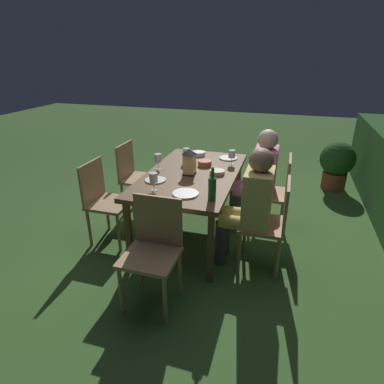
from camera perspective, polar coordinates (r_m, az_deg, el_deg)
ground_plane at (r=3.65m, az=0.00°, el=-7.34°), size 16.00×16.00×0.00m
dining_table at (r=3.36m, az=0.00°, el=2.53°), size 1.61×0.91×0.73m
chair_side_left_b at (r=3.46m, az=-15.38°, el=-1.05°), size 0.42×0.40×0.87m
chair_side_left_a at (r=4.04m, az=-10.13°, el=3.06°), size 0.42×0.40×0.87m
chair_side_right_a at (r=3.64m, az=14.59°, el=0.32°), size 0.42×0.40×0.87m
person_in_pink at (r=3.59m, az=11.73°, el=2.90°), size 0.38×0.47×1.15m
chair_side_right_b at (r=2.99m, az=13.80°, el=-4.98°), size 0.42×0.40×0.87m
person_in_mustard at (r=2.93m, az=10.28°, el=-1.91°), size 0.38×0.47×1.15m
chair_head_far at (r=2.56m, az=-6.88°, el=-9.63°), size 0.40×0.42×0.87m
lantern_centerpiece at (r=3.25m, az=-0.48°, el=5.61°), size 0.15×0.15×0.27m
green_bottle_on_table at (r=2.68m, az=3.60°, el=0.65°), size 0.07×0.07×0.29m
wine_glass_a at (r=2.88m, az=-6.86°, el=2.42°), size 0.08×0.08×0.17m
wine_glass_b at (r=3.43m, az=-6.07°, el=5.93°), size 0.08×0.08×0.17m
wine_glass_c at (r=3.57m, az=7.11°, el=6.61°), size 0.08×0.08×0.17m
wine_glass_d at (r=3.61m, az=-1.01°, el=6.99°), size 0.08×0.08×0.17m
plate_a at (r=3.81m, az=6.46°, el=6.00°), size 0.21×0.21×0.01m
plate_b at (r=2.83m, az=-1.15°, el=-0.28°), size 0.23×0.23×0.01m
plate_c at (r=3.14m, az=-6.52°, el=2.11°), size 0.20×0.20×0.01m
bowl_olives at (r=3.91m, az=1.23°, el=6.87°), size 0.15×0.15×0.05m
bowl_bread at (r=3.54m, az=2.29°, el=5.19°), size 0.15×0.15×0.06m
bowl_salad at (r=3.30m, az=4.49°, el=3.55°), size 0.15×0.15×0.04m
potted_plant_by_hedge at (r=5.12m, az=24.34°, el=4.72°), size 0.49×0.49×0.71m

